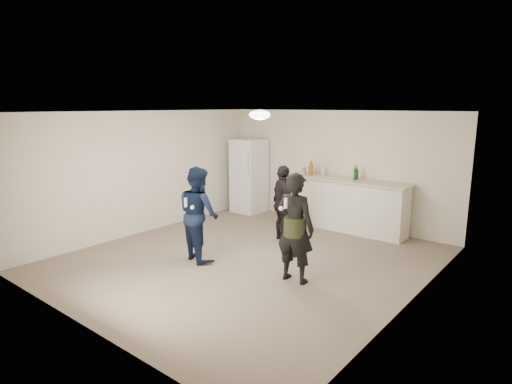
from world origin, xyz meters
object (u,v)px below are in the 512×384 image
Objects in this scene: shaker at (304,171)px; spectator at (283,204)px; fridge at (249,176)px; counter at (345,205)px; man at (199,214)px; woman at (295,228)px.

spectator is (0.42, -1.40, -0.43)m from shaker.
counter is at bearing 1.55° from fridge.
counter is at bearing -92.83° from man.
shaker is 1.53m from spectator.
fridge is 1.21× the size of spectator.
spectator reaches higher than shaker.
man is at bearing -91.80° from shaker.
woman is at bearing -76.77° from counter.
fridge reaches higher than shaker.
fridge reaches higher than man.
counter is at bearing -80.42° from woman.
man is 1.81m from woman.
spectator is (0.52, 1.73, -0.06)m from man.
fridge is 1.08× the size of woman.
counter is 1.44× the size of fridge.
man reaches higher than counter.
spectator is at bearing -111.62° from counter.
shaker is 3.37m from woman.
shaker is (1.59, 0.01, 0.28)m from fridge.
woman is 1.12× the size of spectator.
counter is at bearing -77.57° from spectator.
counter is at bearing 3.34° from shaker.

